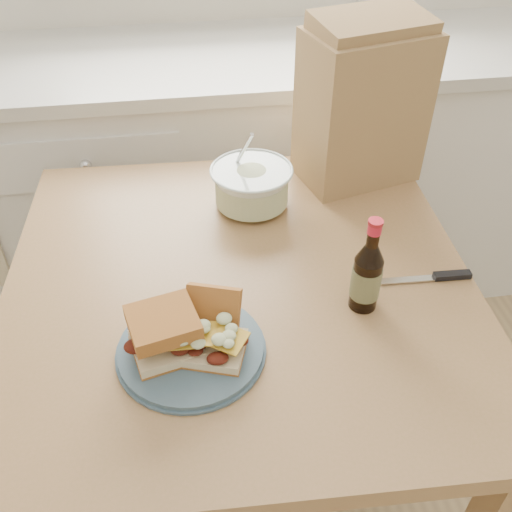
{
  "coord_description": "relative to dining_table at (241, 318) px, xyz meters",
  "views": [
    {
      "loc": [
        -0.22,
        -0.09,
        1.6
      ],
      "look_at": [
        -0.1,
        0.76,
        0.89
      ],
      "focal_mm": 40.0,
      "sensor_mm": 36.0,
      "label": 1
    }
  ],
  "objects": [
    {
      "name": "beer_bottle",
      "position": [
        0.23,
        -0.11,
        0.2
      ],
      "size": [
        0.06,
        0.06,
        0.21
      ],
      "rotation": [
        0.0,
        0.0,
        0.14
      ],
      "color": "black",
      "rests_on": "dining_table"
    },
    {
      "name": "dining_table",
      "position": [
        0.0,
        0.0,
        0.0
      ],
      "size": [
        1.01,
        1.01,
        0.81
      ],
      "rotation": [
        0.0,
        0.0,
        -0.04
      ],
      "color": "#A7774E",
      "rests_on": "ground"
    },
    {
      "name": "coleslaw_bowl",
      "position": [
        0.06,
        0.26,
        0.17
      ],
      "size": [
        0.2,
        0.2,
        0.2
      ],
      "color": "white",
      "rests_on": "dining_table"
    },
    {
      "name": "cabinet_run",
      "position": [
        0.13,
        0.92,
        -0.22
      ],
      "size": [
        2.5,
        0.64,
        0.94
      ],
      "color": "white",
      "rests_on": "ground"
    },
    {
      "name": "plate",
      "position": [
        -0.11,
        -0.18,
        0.13
      ],
      "size": [
        0.26,
        0.26,
        0.02
      ],
      "primitive_type": "cylinder",
      "color": "#455F71",
      "rests_on": "dining_table"
    },
    {
      "name": "paper_bag",
      "position": [
        0.35,
        0.36,
        0.3
      ],
      "size": [
        0.32,
        0.25,
        0.37
      ],
      "primitive_type": "cube",
      "rotation": [
        0.0,
        0.0,
        0.25
      ],
      "color": "#A58350",
      "rests_on": "dining_table"
    },
    {
      "name": "sandwich_left",
      "position": [
        -0.15,
        -0.19,
        0.18
      ],
      "size": [
        0.14,
        0.13,
        0.08
      ],
      "rotation": [
        0.0,
        0.0,
        0.24
      ],
      "color": "beige",
      "rests_on": "plate"
    },
    {
      "name": "knife",
      "position": [
        0.41,
        -0.06,
        0.12
      ],
      "size": [
        0.2,
        0.03,
        0.01
      ],
      "rotation": [
        0.0,
        0.0,
        -0.04
      ],
      "color": "silver",
      "rests_on": "dining_table"
    },
    {
      "name": "sandwich_right",
      "position": [
        -0.07,
        -0.18,
        0.17
      ],
      "size": [
        0.13,
        0.17,
        0.09
      ],
      "rotation": [
        0.0,
        0.0,
        -0.32
      ],
      "color": "beige",
      "rests_on": "plate"
    }
  ]
}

